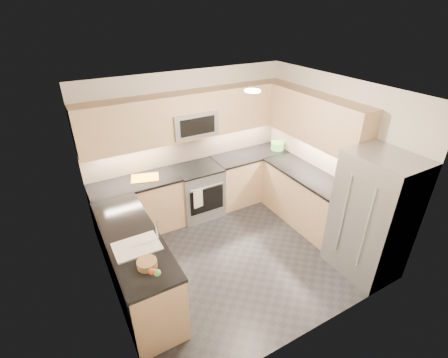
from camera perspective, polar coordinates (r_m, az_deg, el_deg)
floor at (r=5.18m, az=1.95°, el=-12.87°), size 3.60×3.20×0.00m
ceiling at (r=3.98m, az=2.56°, el=15.07°), size 3.60×3.20×0.02m
wall_back at (r=5.73m, az=-6.19°, el=6.13°), size 3.60×0.02×2.50m
wall_front at (r=3.44m, az=16.55°, el=-12.26°), size 3.60×0.02×2.50m
wall_left at (r=3.96m, az=-20.81°, el=-7.06°), size 0.02×3.20×2.50m
wall_right at (r=5.52m, az=18.43°, el=3.82°), size 0.02×3.20×2.50m
base_cab_back_left at (r=5.56m, az=-14.82°, el=-4.88°), size 1.42×0.60×0.90m
base_cab_back_right at (r=6.31m, az=4.38°, el=0.40°), size 1.42×0.60×0.90m
base_cab_right at (r=5.78m, az=14.10°, el=-3.39°), size 0.60×1.70×0.90m
base_cab_peninsula at (r=4.48m, az=-15.16°, el=-14.43°), size 0.60×2.00×0.90m
countertop_back_left at (r=5.32m, az=-15.44°, el=-0.66°), size 1.42×0.63×0.04m
countertop_back_right at (r=6.10m, az=4.54°, el=4.28°), size 1.42×0.63×0.04m
countertop_right at (r=5.55m, az=14.67°, el=0.72°), size 0.63×1.70×0.04m
countertop_peninsula at (r=4.18m, az=-15.98°, el=-9.70°), size 0.63×2.00×0.04m
upper_cab_back at (r=5.38m, az=-5.74°, el=11.17°), size 3.60×0.35×0.75m
upper_cab_right at (r=5.37m, az=15.95°, el=10.14°), size 0.35×1.95×0.75m
backsplash_back at (r=5.75m, az=-6.14°, el=5.61°), size 3.60×0.01×0.51m
backsplash_right at (r=5.81m, az=15.16°, el=5.00°), size 0.01×2.30×0.51m
gas_range at (r=5.82m, az=-4.48°, el=-2.17°), size 0.76×0.65×0.91m
range_cooktop at (r=5.60m, az=-4.66°, el=1.87°), size 0.76×0.65×0.03m
oven_door_glass at (r=5.57m, az=-3.02°, el=-3.74°), size 0.62×0.02×0.45m
oven_handle at (r=5.42m, az=-2.99°, el=-1.43°), size 0.60×0.02×0.02m
microwave at (r=5.40m, az=-5.57°, el=9.84°), size 0.76×0.40×0.40m
microwave_door at (r=5.22m, az=-4.62°, el=9.21°), size 0.60×0.01×0.28m
refrigerator at (r=4.83m, az=24.63°, el=-6.01°), size 0.70×0.90×1.80m
fridge_handle_left at (r=4.45m, az=23.61°, el=-8.06°), size 0.02×0.02×1.20m
fridge_handle_right at (r=4.62m, az=20.22°, el=-5.88°), size 0.02×0.02×1.20m
sink_basin at (r=4.01m, az=-14.95°, el=-12.15°), size 0.52×0.38×0.16m
faucet at (r=3.93m, az=-11.66°, el=-8.89°), size 0.03×0.03×0.28m
utensil_bowl at (r=6.32m, az=9.39°, el=5.79°), size 0.29×0.29×0.14m
cutting_board at (r=5.37m, az=-13.72°, el=0.19°), size 0.50×0.41×0.01m
fruit_basket at (r=3.68m, az=-13.39°, el=-14.30°), size 0.22×0.22×0.08m
fruit_apple at (r=3.47m, az=-12.61°, el=-15.60°), size 0.07×0.07×0.07m
fruit_pear at (r=3.45m, az=-11.65°, el=-15.84°), size 0.07×0.07×0.07m
dish_towel_check at (r=5.42m, az=-4.56°, el=-3.54°), size 0.17×0.03×0.32m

